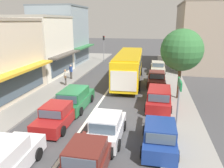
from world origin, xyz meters
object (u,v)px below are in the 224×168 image
object	(u,v)px
sedan_behind_bus_near	(87,160)
directional_road_sign	(179,95)
parked_sedan_kerb_third	(157,79)
parked_wagon_kerb_second	(159,98)
wagon_queue_far_back	(75,99)
pedestrian_browsing_midblock	(71,71)
traffic_light_downstreet	(104,44)
sedan_queue_gap_filler	(57,116)
pedestrian_with_handbag_near	(65,76)
street_tree_right	(182,50)
parked_hatchback_kerb_front	(160,136)
parked_sedan_kerb_rear	(158,68)
wagon_adjacent_lane_lead	(1,163)
city_bus	(129,65)
hatchback_behind_bus_mid	(107,127)

from	to	relation	value
sedan_behind_bus_near	directional_road_sign	xyz separation A→B (m)	(4.06, 3.73, 2.01)
parked_sedan_kerb_third	directional_road_sign	distance (m)	11.20
parked_wagon_kerb_second	directional_road_sign	bearing A→B (deg)	-79.65
wagon_queue_far_back	pedestrian_browsing_midblock	world-z (taller)	pedestrian_browsing_midblock
traffic_light_downstreet	parked_sedan_kerb_third	bearing A→B (deg)	-55.79
parked_wagon_kerb_second	parked_sedan_kerb_third	xyz separation A→B (m)	(-0.18, 6.11, -0.08)
wagon_queue_far_back	sedan_behind_bus_near	world-z (taller)	wagon_queue_far_back
sedan_queue_gap_filler	parked_wagon_kerb_second	xyz separation A→B (m)	(6.42, 4.49, 0.08)
pedestrian_with_handbag_near	pedestrian_browsing_midblock	world-z (taller)	same
wagon_queue_far_back	parked_wagon_kerb_second	world-z (taller)	same
parked_wagon_kerb_second	street_tree_right	bearing A→B (deg)	51.53
sedan_queue_gap_filler	parked_hatchback_kerb_front	bearing A→B (deg)	-13.00
sedan_queue_gap_filler	parked_sedan_kerb_rear	world-z (taller)	same
wagon_adjacent_lane_lead	parked_sedan_kerb_rear	size ratio (longest dim) A/B	1.07
wagon_queue_far_back	pedestrian_browsing_midblock	xyz separation A→B (m)	(-3.37, 7.81, 0.32)
city_bus	parked_sedan_kerb_third	world-z (taller)	city_bus
wagon_queue_far_back	street_tree_right	world-z (taller)	street_tree_right
street_tree_right	traffic_light_downstreet	bearing A→B (deg)	121.93
wagon_adjacent_lane_lead	pedestrian_with_handbag_near	distance (m)	13.71
parked_wagon_kerb_second	traffic_light_downstreet	distance (m)	20.88
pedestrian_with_handbag_near	wagon_adjacent_lane_lead	bearing A→B (deg)	-78.50
wagon_adjacent_lane_lead	directional_road_sign	bearing A→B (deg)	32.33
street_tree_right	parked_wagon_kerb_second	bearing A→B (deg)	-128.47
parked_wagon_kerb_second	pedestrian_with_handbag_near	distance (m)	10.10
street_tree_right	pedestrian_with_handbag_near	xyz separation A→B (m)	(-10.96, 1.79, -3.16)
parked_sedan_kerb_third	pedestrian_with_handbag_near	size ratio (longest dim) A/B	2.58
wagon_adjacent_lane_lead	parked_hatchback_kerb_front	xyz separation A→B (m)	(6.58, 3.63, -0.04)
wagon_adjacent_lane_lead	pedestrian_browsing_midblock	distance (m)	16.22
city_bus	hatchback_behind_bus_mid	bearing A→B (deg)	-88.73
traffic_light_downstreet	wagon_adjacent_lane_lead	bearing A→B (deg)	-85.54
city_bus	hatchback_behind_bus_mid	xyz separation A→B (m)	(0.27, -12.30, -1.17)
wagon_queue_far_back	traffic_light_downstreet	xyz separation A→B (m)	(-2.48, 20.30, 2.11)
wagon_queue_far_back	hatchback_behind_bus_mid	bearing A→B (deg)	-49.91
parked_wagon_kerb_second	pedestrian_with_handbag_near	size ratio (longest dim) A/B	2.80
sedan_queue_gap_filler	pedestrian_with_handbag_near	world-z (taller)	pedestrian_with_handbag_near
city_bus	sedan_queue_gap_filler	world-z (taller)	city_bus
city_bus	parked_hatchback_kerb_front	distance (m)	13.16
city_bus	sedan_queue_gap_filler	distance (m)	11.76
parked_wagon_kerb_second	parked_sedan_kerb_rear	distance (m)	12.07
sedan_queue_gap_filler	pedestrian_browsing_midblock	distance (m)	11.30
parked_wagon_kerb_second	parked_sedan_kerb_rear	world-z (taller)	parked_wagon_kerb_second
hatchback_behind_bus_mid	directional_road_sign	distance (m)	4.35
wagon_queue_far_back	directional_road_sign	world-z (taller)	directional_road_sign
hatchback_behind_bus_mid	city_bus	bearing A→B (deg)	91.27
pedestrian_browsing_midblock	city_bus	bearing A→B (deg)	3.88
parked_hatchback_kerb_front	directional_road_sign	bearing A→B (deg)	50.44
wagon_queue_far_back	parked_hatchback_kerb_front	size ratio (longest dim) A/B	1.22
parked_hatchback_kerb_front	parked_sedan_kerb_rear	size ratio (longest dim) A/B	0.87
wagon_queue_far_back	traffic_light_downstreet	bearing A→B (deg)	96.96
wagon_adjacent_lane_lead	directional_road_sign	world-z (taller)	directional_road_sign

